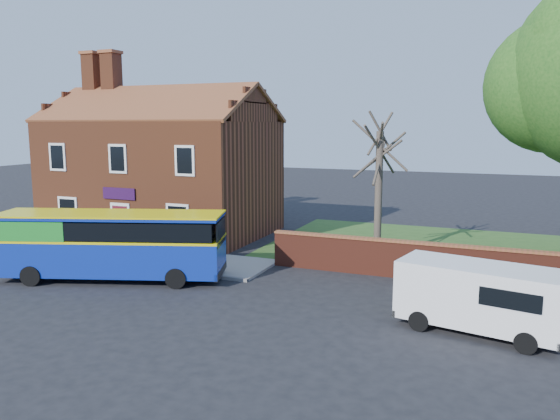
% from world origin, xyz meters
% --- Properties ---
extents(ground, '(120.00, 120.00, 0.00)m').
position_xyz_m(ground, '(0.00, 0.00, 0.00)').
color(ground, black).
rests_on(ground, ground).
extents(pavement, '(18.00, 3.50, 0.12)m').
position_xyz_m(pavement, '(-7.00, 5.75, 0.06)').
color(pavement, gray).
rests_on(pavement, ground).
extents(kerb, '(18.00, 0.15, 0.14)m').
position_xyz_m(kerb, '(-7.00, 4.00, 0.07)').
color(kerb, slate).
rests_on(kerb, ground).
extents(grass_strip, '(26.00, 12.00, 0.04)m').
position_xyz_m(grass_strip, '(13.00, 13.00, 0.02)').
color(grass_strip, '#426B28').
rests_on(grass_strip, ground).
extents(shop_building, '(12.30, 8.13, 10.50)m').
position_xyz_m(shop_building, '(-7.02, 11.50, 3.41)').
color(shop_building, brown).
rests_on(shop_building, ground).
extents(boundary_wall, '(22.00, 0.38, 1.60)m').
position_xyz_m(boundary_wall, '(13.00, 7.00, 0.81)').
color(boundary_wall, maroon).
rests_on(boundary_wall, ground).
extents(bus, '(9.41, 5.12, 2.79)m').
position_xyz_m(bus, '(-3.61, 2.16, 1.59)').
color(bus, '#0E299C').
rests_on(bus, ground).
extents(van_near, '(5.11, 2.87, 2.12)m').
position_xyz_m(van_near, '(10.93, 1.80, 1.18)').
color(van_near, white).
rests_on(van_near, ground).
extents(bare_tree, '(2.47, 2.95, 6.60)m').
position_xyz_m(bare_tree, '(6.06, 9.74, 3.38)').
color(bare_tree, '#4C4238').
rests_on(bare_tree, ground).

